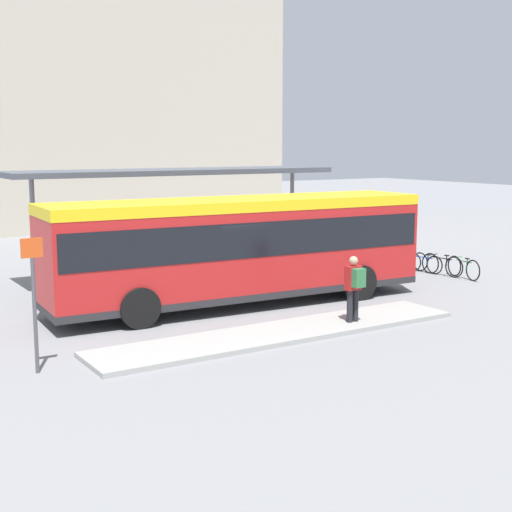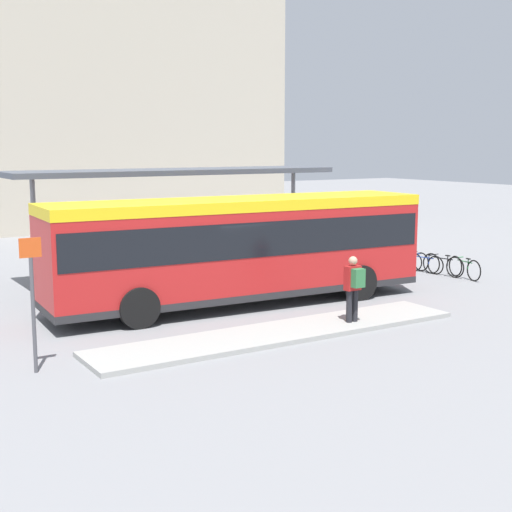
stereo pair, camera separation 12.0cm
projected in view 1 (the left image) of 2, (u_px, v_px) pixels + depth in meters
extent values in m
plane|color=gray|center=(240.00, 305.00, 20.90)|extent=(120.00, 120.00, 0.00)
cube|color=#9E9E99|center=(282.00, 333.00, 17.57)|extent=(9.90, 1.80, 0.12)
cube|color=red|center=(240.00, 246.00, 20.63)|extent=(11.39, 3.01, 2.77)
cube|color=yellow|center=(239.00, 204.00, 20.44)|extent=(11.41, 3.03, 0.30)
cube|color=black|center=(239.00, 235.00, 20.58)|extent=(11.17, 3.03, 0.97)
cube|color=black|center=(391.00, 225.00, 23.28)|extent=(0.20, 2.23, 1.07)
cube|color=#28282B|center=(240.00, 290.00, 20.83)|extent=(11.40, 3.02, 0.20)
cylinder|color=black|center=(317.00, 271.00, 23.50)|extent=(1.09, 0.34, 1.07)
cylinder|color=black|center=(360.00, 282.00, 21.49)|extent=(1.09, 0.34, 1.07)
cylinder|color=black|center=(111.00, 292.00, 20.13)|extent=(1.09, 0.34, 1.07)
cylinder|color=black|center=(140.00, 308.00, 18.13)|extent=(1.09, 0.34, 1.07)
cylinder|color=#232328|center=(350.00, 306.00, 18.31)|extent=(0.16, 0.16, 0.84)
cylinder|color=#232328|center=(355.00, 305.00, 18.41)|extent=(0.16, 0.16, 0.84)
cube|color=#B21E1E|center=(353.00, 278.00, 18.25)|extent=(0.42, 0.23, 0.63)
cube|color=#337542|center=(359.00, 278.00, 18.06)|extent=(0.32, 0.21, 0.48)
sphere|color=tan|center=(354.00, 261.00, 18.18)|extent=(0.23, 0.23, 0.23)
torus|color=black|center=(454.00, 266.00, 25.46)|extent=(0.18, 0.74, 0.74)
torus|color=black|center=(473.00, 270.00, 24.54)|extent=(0.18, 0.74, 0.74)
cylinder|color=#287F3D|center=(464.00, 261.00, 24.96)|extent=(0.17, 0.78, 0.04)
cylinder|color=#287F3D|center=(467.00, 264.00, 24.81)|extent=(0.04, 0.04, 0.37)
cube|color=black|center=(467.00, 259.00, 24.78)|extent=(0.10, 0.19, 0.04)
cylinder|color=#287F3D|center=(457.00, 257.00, 25.32)|extent=(0.48, 0.12, 0.03)
torus|color=black|center=(430.00, 263.00, 25.96)|extent=(0.13, 0.76, 0.76)
torus|color=black|center=(454.00, 267.00, 25.15)|extent=(0.13, 0.76, 0.76)
cylinder|color=black|center=(442.00, 258.00, 25.51)|extent=(0.12, 0.81, 0.04)
cylinder|color=black|center=(447.00, 261.00, 25.38)|extent=(0.04, 0.04, 0.38)
cube|color=black|center=(447.00, 255.00, 25.35)|extent=(0.09, 0.19, 0.04)
cylinder|color=black|center=(433.00, 254.00, 25.82)|extent=(0.48, 0.08, 0.03)
torus|color=black|center=(413.00, 262.00, 26.52)|extent=(0.16, 0.69, 0.69)
torus|color=black|center=(435.00, 265.00, 25.83)|extent=(0.16, 0.69, 0.69)
cylinder|color=#2847AD|center=(424.00, 257.00, 26.14)|extent=(0.15, 0.72, 0.04)
cylinder|color=#2847AD|center=(428.00, 259.00, 26.03)|extent=(0.04, 0.04, 0.34)
cube|color=black|center=(428.00, 255.00, 26.00)|extent=(0.10, 0.19, 0.04)
cylinder|color=#2847AD|center=(416.00, 254.00, 26.41)|extent=(0.48, 0.11, 0.03)
torus|color=black|center=(400.00, 258.00, 27.26)|extent=(0.12, 0.71, 0.71)
torus|color=black|center=(420.00, 262.00, 26.51)|extent=(0.12, 0.71, 0.71)
cylinder|color=gold|center=(410.00, 254.00, 26.85)|extent=(0.11, 0.75, 0.04)
cylinder|color=gold|center=(414.00, 256.00, 26.72)|extent=(0.04, 0.04, 0.35)
cube|color=black|center=(414.00, 251.00, 26.70)|extent=(0.09, 0.19, 0.04)
cylinder|color=gold|center=(402.00, 251.00, 27.13)|extent=(0.48, 0.08, 0.03)
cube|color=#4C515B|center=(175.00, 172.00, 24.92)|extent=(11.76, 2.63, 0.18)
cylinder|color=gray|center=(34.00, 235.00, 22.59)|extent=(0.16, 0.16, 3.63)
cylinder|color=gray|center=(292.00, 218.00, 27.84)|extent=(0.16, 0.16, 3.63)
cylinder|color=#4C4C51|center=(35.00, 316.00, 14.47)|extent=(0.08, 0.08, 2.40)
cube|color=#D84C19|center=(32.00, 248.00, 14.25)|extent=(0.44, 0.03, 0.40)
cube|color=#BCB29E|center=(110.00, 67.00, 43.24)|extent=(18.14, 10.62, 18.71)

